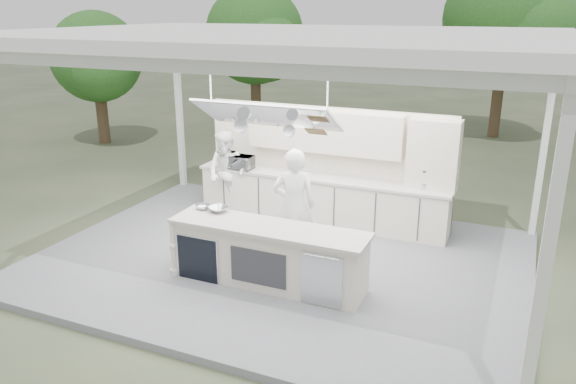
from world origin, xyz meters
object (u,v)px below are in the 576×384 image
at_px(demo_island, 267,255).
at_px(back_counter, 320,199).
at_px(head_chef, 294,206).
at_px(sous_chef, 227,173).

xyz_separation_m(demo_island, back_counter, (-0.18, 2.81, 0.00)).
bearing_deg(demo_island, head_chef, 86.90).
bearing_deg(back_counter, head_chef, -83.07).
height_order(demo_island, back_counter, same).
bearing_deg(head_chef, sous_chef, -60.21).
xyz_separation_m(demo_island, sous_chef, (-2.09, 2.46, 0.39)).
relative_size(back_counter, head_chef, 2.61).
bearing_deg(back_counter, demo_island, -86.37).
distance_m(back_counter, head_chef, 1.96).
distance_m(demo_island, head_chef, 1.05).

